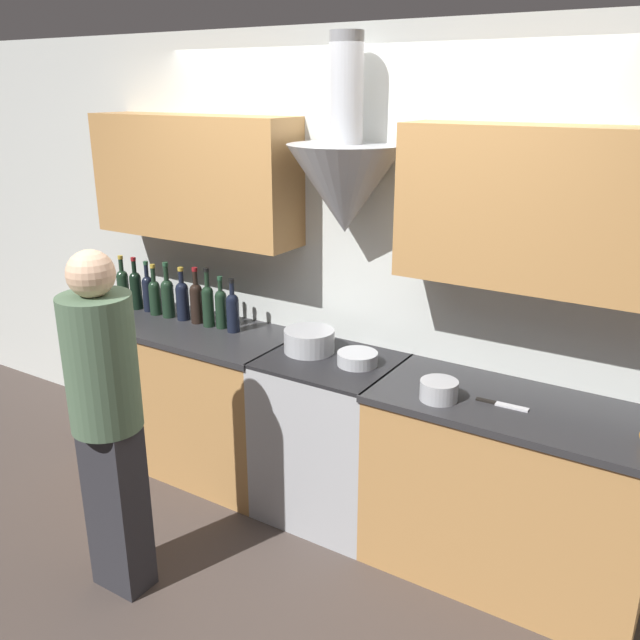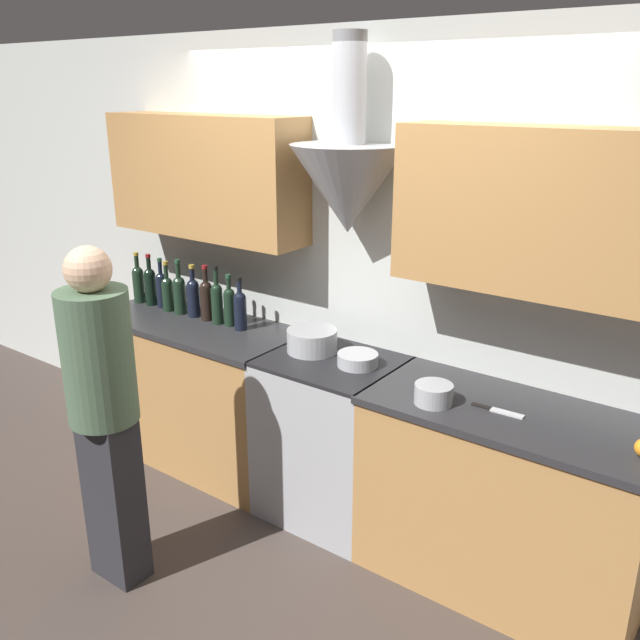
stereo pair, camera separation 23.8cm
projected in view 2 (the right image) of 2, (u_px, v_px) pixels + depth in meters
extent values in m
plane|color=#423833|center=(294.00, 540.00, 3.63)|extent=(12.00, 12.00, 0.00)
cube|color=silver|center=(366.00, 279.00, 3.71)|extent=(8.40, 0.06, 2.60)
cone|color=#A8AAAF|center=(348.00, 189.00, 3.39)|extent=(0.59, 0.59, 0.44)
cylinder|color=#A8AAAF|center=(349.00, 89.00, 3.24)|extent=(0.17, 0.17, 0.52)
cube|color=#B27F47|center=(206.00, 176.00, 3.98)|extent=(1.34, 0.32, 0.70)
cube|color=#B27F47|center=(544.00, 212.00, 2.85)|extent=(1.29, 0.32, 0.70)
cube|color=#B27F47|center=(200.00, 394.00, 4.30)|extent=(1.34, 0.60, 0.90)
cube|color=#28282B|center=(196.00, 325.00, 4.15)|extent=(1.37, 0.62, 0.03)
cube|color=#B27F47|center=(502.00, 503.00, 3.18)|extent=(1.29, 0.60, 0.90)
cube|color=#28282B|center=(512.00, 414.00, 3.03)|extent=(1.31, 0.62, 0.03)
cube|color=#A8AAAF|center=(331.00, 440.00, 3.73)|extent=(0.69, 0.60, 0.91)
cube|color=black|center=(298.00, 468.00, 3.52)|extent=(0.49, 0.01, 0.41)
cube|color=black|center=(331.00, 361.00, 3.58)|extent=(0.69, 0.60, 0.02)
cube|color=#A8AAAF|center=(359.00, 356.00, 3.80)|extent=(0.69, 0.06, 0.10)
cylinder|color=black|center=(139.00, 287.00, 4.49)|extent=(0.08, 0.08, 0.21)
sphere|color=black|center=(137.00, 272.00, 4.46)|extent=(0.07, 0.07, 0.07)
cylinder|color=black|center=(137.00, 263.00, 4.44)|extent=(0.03, 0.03, 0.10)
cylinder|color=gold|center=(136.00, 254.00, 4.42)|extent=(0.03, 0.03, 0.02)
cylinder|color=black|center=(151.00, 289.00, 4.44)|extent=(0.07, 0.07, 0.21)
sphere|color=black|center=(149.00, 274.00, 4.41)|extent=(0.07, 0.07, 0.07)
cylinder|color=black|center=(149.00, 265.00, 4.39)|extent=(0.03, 0.03, 0.09)
cylinder|color=maroon|center=(148.00, 256.00, 4.37)|extent=(0.03, 0.03, 0.02)
cylinder|color=black|center=(162.00, 293.00, 4.40)|extent=(0.07, 0.07, 0.20)
sphere|color=black|center=(161.00, 278.00, 4.36)|extent=(0.07, 0.07, 0.07)
cylinder|color=black|center=(160.00, 269.00, 4.34)|extent=(0.03, 0.03, 0.09)
cylinder|color=#234C33|center=(159.00, 260.00, 4.32)|extent=(0.03, 0.03, 0.02)
cylinder|color=black|center=(168.00, 297.00, 4.33)|extent=(0.07, 0.07, 0.18)
sphere|color=black|center=(167.00, 283.00, 4.30)|extent=(0.07, 0.07, 0.07)
cylinder|color=black|center=(166.00, 273.00, 4.27)|extent=(0.03, 0.03, 0.10)
cylinder|color=gold|center=(165.00, 263.00, 4.25)|extent=(0.03, 0.03, 0.02)
cylinder|color=black|center=(180.00, 298.00, 4.27)|extent=(0.08, 0.08, 0.20)
sphere|color=black|center=(179.00, 283.00, 4.24)|extent=(0.08, 0.08, 0.08)
cylinder|color=black|center=(178.00, 272.00, 4.21)|extent=(0.03, 0.03, 0.11)
cylinder|color=#234C33|center=(177.00, 261.00, 4.19)|extent=(0.03, 0.03, 0.02)
cylinder|color=black|center=(194.00, 301.00, 4.22)|extent=(0.08, 0.08, 0.20)
sphere|color=black|center=(193.00, 286.00, 4.18)|extent=(0.08, 0.08, 0.08)
cylinder|color=black|center=(192.00, 276.00, 4.16)|extent=(0.03, 0.03, 0.09)
cylinder|color=gold|center=(191.00, 267.00, 4.14)|extent=(0.03, 0.03, 0.02)
cylinder|color=black|center=(207.00, 304.00, 4.15)|extent=(0.08, 0.08, 0.21)
sphere|color=black|center=(206.00, 287.00, 4.12)|extent=(0.07, 0.07, 0.07)
cylinder|color=black|center=(205.00, 277.00, 4.10)|extent=(0.03, 0.03, 0.10)
cylinder|color=maroon|center=(205.00, 267.00, 4.08)|extent=(0.03, 0.03, 0.02)
cylinder|color=black|center=(217.00, 307.00, 4.09)|extent=(0.07, 0.07, 0.22)
sphere|color=black|center=(216.00, 289.00, 4.05)|extent=(0.07, 0.07, 0.07)
cylinder|color=black|center=(216.00, 278.00, 4.03)|extent=(0.03, 0.03, 0.11)
cylinder|color=black|center=(215.00, 268.00, 4.01)|extent=(0.03, 0.03, 0.02)
cylinder|color=black|center=(230.00, 310.00, 4.06)|extent=(0.07, 0.07, 0.20)
sphere|color=black|center=(229.00, 294.00, 4.02)|extent=(0.07, 0.07, 0.07)
cylinder|color=black|center=(229.00, 285.00, 4.01)|extent=(0.03, 0.03, 0.08)
cylinder|color=#234C33|center=(228.00, 276.00, 3.99)|extent=(0.03, 0.03, 0.02)
cylinder|color=black|center=(240.00, 314.00, 3.99)|extent=(0.08, 0.08, 0.19)
sphere|color=black|center=(240.00, 298.00, 3.96)|extent=(0.07, 0.07, 0.07)
cylinder|color=black|center=(239.00, 288.00, 3.94)|extent=(0.03, 0.03, 0.09)
cylinder|color=black|center=(239.00, 279.00, 3.92)|extent=(0.03, 0.03, 0.02)
cylinder|color=#A8AAAF|center=(312.00, 340.00, 3.67)|extent=(0.28, 0.28, 0.12)
cylinder|color=#A8AAAF|center=(358.00, 360.00, 3.49)|extent=(0.21, 0.21, 0.07)
cylinder|color=#A8AAAF|center=(434.00, 394.00, 3.07)|extent=(0.18, 0.18, 0.09)
cube|color=silver|center=(507.00, 413.00, 2.98)|extent=(0.15, 0.04, 0.01)
cube|color=black|center=(481.00, 406.00, 3.05)|extent=(0.09, 0.03, 0.01)
cube|color=#28282D|center=(114.00, 499.00, 3.25)|extent=(0.27, 0.17, 0.85)
cylinder|color=#4C664C|center=(98.00, 357.00, 3.01)|extent=(0.32, 0.32, 0.62)
sphere|color=#E0B28E|center=(88.00, 269.00, 2.88)|extent=(0.20, 0.20, 0.20)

